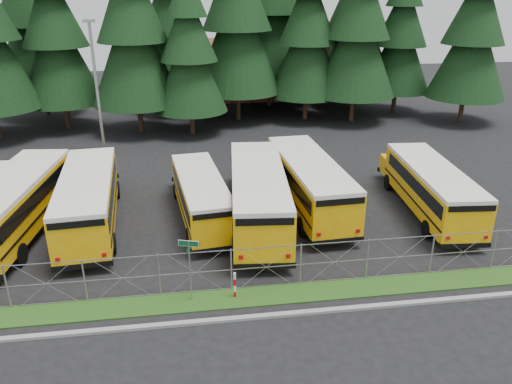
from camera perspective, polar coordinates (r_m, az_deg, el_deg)
ground at (r=22.83m, az=-0.50°, el=-9.53°), size 120.00×120.00×0.00m
curb at (r=20.26m, az=0.72°, el=-14.02°), size 50.00×0.25×0.12m
grass_verge at (r=21.40m, az=0.13°, el=-11.86°), size 50.00×1.40×0.06m
chainlink_fence at (r=21.46m, az=-0.15°, el=-8.68°), size 44.00×0.10×2.00m
brick_building at (r=60.45m, az=0.01°, el=13.98°), size 22.00×10.00×6.00m
bus_1 at (r=28.71m, az=-25.47°, el=-1.34°), size 4.12×12.08×3.10m
bus_2 at (r=28.02m, az=-18.52°, el=-0.92°), size 3.62×11.67×3.01m
bus_4 at (r=27.66m, az=-6.37°, el=-0.59°), size 3.43×10.13×2.60m
bus_5 at (r=26.88m, az=0.20°, el=-0.47°), size 3.98×12.37×3.19m
bus_6 at (r=28.94m, az=5.87°, el=1.00°), size 3.33×11.77×3.05m
bus_east at (r=29.88m, az=19.12°, el=0.32°), size 3.50×11.07×2.85m
street_sign at (r=20.32m, az=-7.62°, el=-7.46°), size 0.81×0.53×2.81m
striped_bollard at (r=21.09m, az=-2.44°, el=-10.61°), size 0.11×0.11×1.20m
light_standard at (r=34.89m, az=-17.65°, el=10.64°), size 0.70×0.35×10.14m
conifer_2 at (r=47.72m, az=-21.95°, el=16.07°), size 7.18×7.18×15.88m
conifer_3 at (r=44.48m, az=-13.93°, el=17.39°), size 7.71×7.71×17.06m
conifer_4 at (r=43.23m, az=-7.68°, el=15.48°), size 6.22×6.22×13.76m
conifer_5 at (r=47.69m, az=-2.19°, el=19.07°), size 8.28×8.28×18.32m
conifer_6 at (r=48.00m, az=5.94°, el=17.33°), size 7.02×7.02×15.53m
conifer_7 at (r=47.91m, az=11.52°, el=17.77°), size 7.60×7.60×16.80m
conifer_8 at (r=52.82m, az=16.21°, el=16.50°), size 6.54×6.54×14.47m
conifer_9 at (r=50.74m, az=23.58°, el=16.10°), size 7.15×7.15×15.82m
conifer_10 at (r=53.77m, az=-24.23°, el=17.89°), size 8.50×8.50×18.80m
conifer_11 at (r=51.41m, az=-9.88°, el=17.79°), size 7.27×7.27×16.08m
conifer_12 at (r=53.49m, az=1.60°, el=20.77°), size 9.38×9.38×20.74m
conifer_13 at (r=54.02m, az=11.49°, el=18.70°), size 7.95×7.95×17.58m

